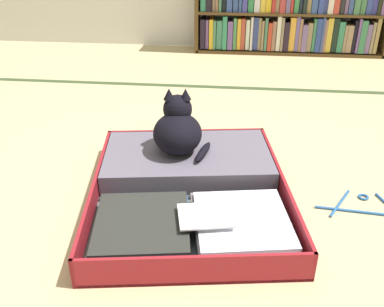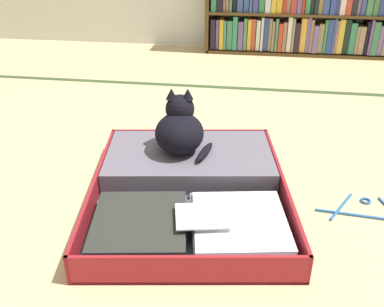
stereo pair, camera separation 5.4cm
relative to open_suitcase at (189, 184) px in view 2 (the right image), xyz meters
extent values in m
plane|color=tan|center=(0.08, -0.10, -0.05)|extent=(10.00, 10.00, 0.00)
cube|color=#354627|center=(0.08, 1.26, -0.04)|extent=(4.80, 0.05, 0.00)
cube|color=#50371A|center=(0.56, 2.17, -0.03)|extent=(1.48, 0.22, 0.02)
cube|color=#50371A|center=(0.56, 2.17, 0.27)|extent=(1.45, 0.22, 0.02)
cube|color=#251C29|center=(-0.13, 2.16, 0.11)|extent=(0.04, 0.19, 0.23)
cube|color=#704E86|center=(-0.09, 2.17, 0.10)|extent=(0.02, 0.19, 0.23)
cube|color=gold|center=(-0.06, 2.16, 0.11)|extent=(0.03, 0.19, 0.23)
cube|color=#447E59|center=(-0.03, 2.16, 0.10)|extent=(0.02, 0.19, 0.23)
cube|color=#438365|center=(0.01, 2.17, 0.10)|extent=(0.04, 0.19, 0.22)
cube|color=#348A60|center=(0.05, 2.16, 0.12)|extent=(0.04, 0.19, 0.26)
cube|color=#6D4D92|center=(0.09, 2.16, 0.10)|extent=(0.04, 0.19, 0.22)
cube|color=#49844F|center=(0.13, 2.17, 0.11)|extent=(0.03, 0.19, 0.25)
cube|color=gold|center=(0.16, 2.17, 0.11)|extent=(0.03, 0.19, 0.24)
cube|color=#AE4431|center=(0.20, 2.17, 0.11)|extent=(0.03, 0.19, 0.24)
cube|color=silver|center=(0.23, 2.18, 0.11)|extent=(0.03, 0.19, 0.24)
cube|color=beige|center=(0.26, 2.16, 0.12)|extent=(0.02, 0.19, 0.26)
cube|color=navy|center=(0.30, 2.17, 0.12)|extent=(0.04, 0.19, 0.25)
cube|color=#958157|center=(0.33, 2.17, 0.11)|extent=(0.02, 0.19, 0.25)
cube|color=#907554|center=(0.35, 2.16, 0.10)|extent=(0.02, 0.19, 0.23)
cube|color=#437757|center=(0.38, 2.16, 0.12)|extent=(0.02, 0.19, 0.25)
cube|color=#C03C27|center=(0.41, 2.16, 0.10)|extent=(0.03, 0.19, 0.22)
cube|color=#996D56|center=(0.44, 2.16, 0.10)|extent=(0.03, 0.19, 0.23)
cube|color=beige|center=(0.48, 2.17, 0.12)|extent=(0.03, 0.19, 0.27)
cube|color=gray|center=(0.51, 2.16, 0.12)|extent=(0.02, 0.19, 0.26)
cube|color=black|center=(0.54, 2.16, 0.10)|extent=(0.04, 0.19, 0.22)
cube|color=gold|center=(0.58, 2.17, 0.12)|extent=(0.04, 0.19, 0.26)
cube|color=slate|center=(0.62, 2.17, 0.12)|extent=(0.03, 0.19, 0.27)
cube|color=#9F7451|center=(0.65, 2.16, 0.11)|extent=(0.02, 0.19, 0.25)
cube|color=slate|center=(0.68, 2.16, 0.09)|extent=(0.04, 0.19, 0.21)
cube|color=#937F5B|center=(0.72, 2.17, 0.10)|extent=(0.04, 0.19, 0.22)
cube|color=#3D8656|center=(0.75, 2.17, 0.12)|extent=(0.02, 0.19, 0.26)
cube|color=#2F448D|center=(0.78, 2.16, 0.12)|extent=(0.04, 0.19, 0.26)
cube|color=#3A4C88|center=(0.82, 2.16, 0.12)|extent=(0.02, 0.19, 0.27)
cube|color=#A17360|center=(0.84, 2.17, 0.11)|extent=(0.02, 0.19, 0.25)
cube|color=gold|center=(0.87, 2.17, 0.12)|extent=(0.04, 0.19, 0.26)
cube|color=black|center=(0.91, 2.18, 0.12)|extent=(0.04, 0.19, 0.26)
cube|color=#35825E|center=(0.96, 2.17, 0.11)|extent=(0.04, 0.19, 0.24)
cube|color=#937C5C|center=(0.99, 2.17, 0.09)|extent=(0.02, 0.19, 0.21)
cube|color=#A18162|center=(1.03, 2.17, 0.09)|extent=(0.04, 0.19, 0.21)
cube|color=black|center=(1.06, 2.18, 0.11)|extent=(0.02, 0.19, 0.25)
cube|color=#72508F|center=(1.09, 2.16, 0.12)|extent=(0.02, 0.19, 0.26)
cube|color=#3B7F55|center=(1.12, 2.16, 0.11)|extent=(0.04, 0.19, 0.25)
cube|color=slate|center=(1.17, 2.16, 0.10)|extent=(0.04, 0.19, 0.22)
cube|color=gray|center=(1.20, 2.16, 0.11)|extent=(0.02, 0.19, 0.24)
cube|color=#33438B|center=(1.13, 2.17, 0.39)|extent=(0.04, 0.19, 0.21)
cube|color=maroon|center=(0.04, -0.27, -0.04)|extent=(0.77, 0.53, 0.01)
cube|color=maroon|center=(0.07, -0.47, 0.01)|extent=(0.71, 0.12, 0.11)
cube|color=maroon|center=(-0.31, -0.32, 0.01)|extent=(0.07, 0.43, 0.11)
cube|color=maroon|center=(0.39, -0.21, 0.01)|extent=(0.07, 0.43, 0.11)
cube|color=#4B5651|center=(0.04, -0.27, -0.03)|extent=(0.74, 0.50, 0.01)
cube|color=maroon|center=(-0.02, 0.16, -0.04)|extent=(0.77, 0.53, 0.01)
cube|color=maroon|center=(-0.05, 0.37, 0.01)|extent=(0.71, 0.12, 0.11)
cube|color=maroon|center=(-0.37, 0.11, 0.01)|extent=(0.07, 0.43, 0.11)
cube|color=maroon|center=(0.32, 0.21, 0.01)|extent=(0.07, 0.43, 0.11)
cube|color=#4B5651|center=(-0.02, 0.16, -0.03)|extent=(0.74, 0.50, 0.01)
cylinder|color=black|center=(0.01, -0.05, -0.03)|extent=(0.69, 0.12, 0.02)
cube|color=slate|center=(-0.13, -0.28, -0.02)|extent=(0.34, 0.37, 0.02)
cube|color=navy|center=(-0.12, -0.29, 0.00)|extent=(0.35, 0.39, 0.02)
cube|color=#292A26|center=(-0.13, -0.29, 0.02)|extent=(0.36, 0.38, 0.02)
cube|color=#262D25|center=(0.20, -0.23, -0.02)|extent=(0.35, 0.39, 0.02)
cube|color=#3C466D|center=(0.21, -0.24, 0.00)|extent=(0.36, 0.37, 0.01)
cube|color=slate|center=(0.20, -0.24, 0.01)|extent=(0.37, 0.42, 0.01)
cube|color=silver|center=(0.21, -0.24, 0.03)|extent=(0.36, 0.38, 0.01)
cube|color=white|center=(0.08, -0.26, 0.05)|extent=(0.20, 0.18, 0.01)
cube|color=#5D5665|center=(-0.02, 0.16, 0.01)|extent=(0.73, 0.49, 0.09)
cylinder|color=black|center=(-0.25, 0.33, 0.01)|extent=(0.02, 0.02, 0.10)
cylinder|color=black|center=(0.14, 0.38, 0.01)|extent=(0.02, 0.02, 0.10)
cube|color=yellow|center=(0.16, -0.45, 0.01)|extent=(0.04, 0.01, 0.03)
cube|color=yellow|center=(-0.12, -0.49, 0.00)|extent=(0.04, 0.01, 0.02)
cube|color=red|center=(-0.18, -0.50, -0.01)|extent=(0.04, 0.01, 0.02)
ellipsoid|color=black|center=(-0.07, 0.16, 0.14)|extent=(0.22, 0.24, 0.16)
ellipsoid|color=black|center=(-0.07, 0.22, 0.11)|extent=(0.15, 0.09, 0.09)
sphere|color=black|center=(-0.07, 0.21, 0.23)|extent=(0.12, 0.12, 0.12)
cone|color=black|center=(-0.04, 0.21, 0.30)|extent=(0.05, 0.05, 0.05)
cone|color=black|center=(-0.10, 0.20, 0.30)|extent=(0.05, 0.05, 0.05)
sphere|color=gold|center=(-0.05, 0.26, 0.24)|extent=(0.02, 0.02, 0.02)
sphere|color=gold|center=(-0.10, 0.25, 0.24)|extent=(0.02, 0.02, 0.02)
ellipsoid|color=black|center=(0.04, 0.13, 0.08)|extent=(0.07, 0.17, 0.03)
cylinder|color=#255A9B|center=(0.67, -0.06, -0.04)|extent=(0.38, 0.04, 0.01)
cylinder|color=#255A9B|center=(0.58, -0.01, -0.04)|extent=(0.11, 0.18, 0.01)
torus|color=#255A9B|center=(0.68, 0.05, -0.04)|extent=(0.04, 0.04, 0.01)
camera|label=1|loc=(0.16, -1.41, 0.90)|focal=40.21mm
camera|label=2|loc=(0.22, -1.40, 0.90)|focal=40.21mm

